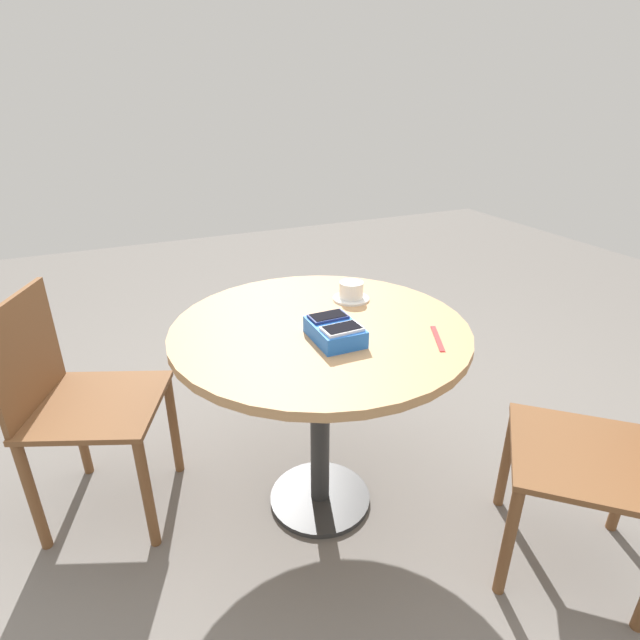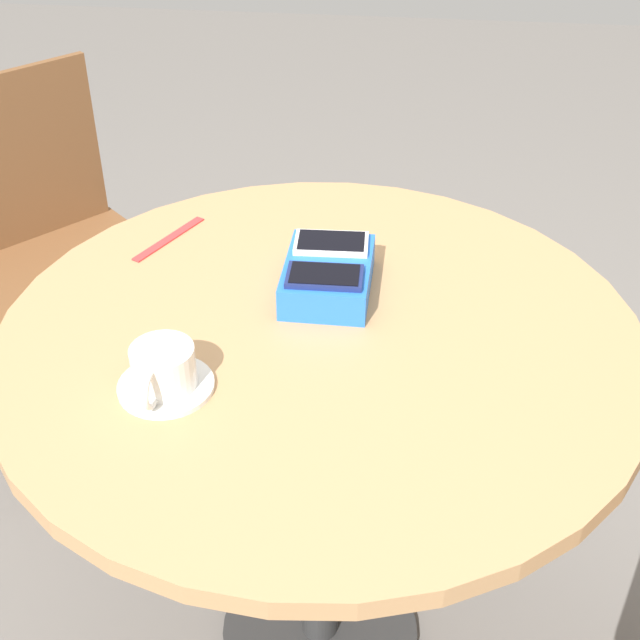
{
  "view_description": "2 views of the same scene",
  "coord_description": "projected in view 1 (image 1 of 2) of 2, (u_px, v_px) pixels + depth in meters",
  "views": [
    {
      "loc": [
        -1.34,
        0.6,
        1.44
      ],
      "look_at": [
        0.0,
        0.0,
        0.77
      ],
      "focal_mm": 28.0,
      "sensor_mm": 36.0,
      "label": 1
    },
    {
      "loc": [
        1.07,
        0.12,
        1.54
      ],
      "look_at": [
        0.0,
        0.0,
        0.77
      ],
      "focal_mm": 50.0,
      "sensor_mm": 36.0,
      "label": 2
    }
  ],
  "objects": [
    {
      "name": "phone_white",
      "position": [
        342.0,
        329.0,
        1.47
      ],
      "size": [
        0.07,
        0.12,
        0.01
      ],
      "color": "silver",
      "rests_on": "phone_box"
    },
    {
      "name": "phone_navy",
      "position": [
        328.0,
        316.0,
        1.55
      ],
      "size": [
        0.07,
        0.12,
        0.01
      ],
      "color": "navy",
      "rests_on": "phone_box"
    },
    {
      "name": "chair_far_side",
      "position": [
        613.0,
        456.0,
        1.49
      ],
      "size": [
        0.61,
        0.61,
        0.85
      ],
      "color": "brown",
      "rests_on": "ground_plane"
    },
    {
      "name": "round_table",
      "position": [
        320.0,
        356.0,
        1.67
      ],
      "size": [
        0.97,
        0.97,
        0.75
      ],
      "color": "#2D2D2D",
      "rests_on": "ground_plane"
    },
    {
      "name": "saucer",
      "position": [
        351.0,
        299.0,
        1.83
      ],
      "size": [
        0.13,
        0.13,
        0.01
      ],
      "primitive_type": "cylinder",
      "color": "silver",
      "rests_on": "round_table"
    },
    {
      "name": "coffee_cup",
      "position": [
        351.0,
        289.0,
        1.81
      ],
      "size": [
        0.12,
        0.09,
        0.06
      ],
      "color": "silver",
      "rests_on": "saucer"
    },
    {
      "name": "chair_near_window",
      "position": [
        79.0,
        404.0,
        1.72
      ],
      "size": [
        0.55,
        0.55,
        0.85
      ],
      "color": "brown",
      "rests_on": "ground_plane"
    },
    {
      "name": "lanyard_strap",
      "position": [
        437.0,
        338.0,
        1.54
      ],
      "size": [
        0.16,
        0.09,
        0.0
      ],
      "primitive_type": "cube",
      "rotation": [
        0.0,
        0.0,
        -0.46
      ],
      "color": "red",
      "rests_on": "round_table"
    },
    {
      "name": "phone_box",
      "position": [
        334.0,
        332.0,
        1.52
      ],
      "size": [
        0.19,
        0.14,
        0.05
      ],
      "color": "blue",
      "rests_on": "round_table"
    },
    {
      "name": "ground_plane",
      "position": [
        320.0,
        499.0,
        1.94
      ],
      "size": [
        8.0,
        8.0,
        0.0
      ],
      "primitive_type": "plane",
      "color": "slate"
    }
  ]
}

